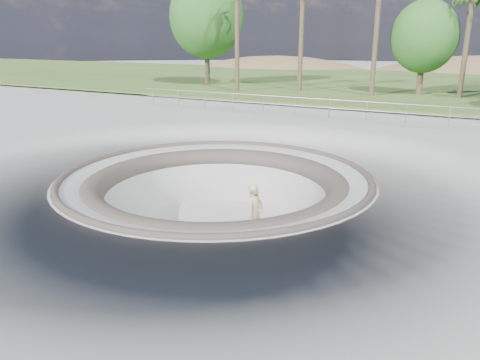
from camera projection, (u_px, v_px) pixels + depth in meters
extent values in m
plane|color=#A8A8A3|center=(216.00, 176.00, 15.41)|extent=(180.00, 180.00, 0.00)
torus|color=#A8A8A3|center=(217.00, 232.00, 16.00)|extent=(14.00, 14.00, 4.00)
cylinder|color=#A8A8A3|center=(217.00, 230.00, 15.98)|extent=(6.60, 6.60, 0.10)
torus|color=#49433A|center=(216.00, 176.00, 15.42)|extent=(10.24, 10.24, 0.24)
torus|color=#49433A|center=(216.00, 189.00, 15.55)|extent=(8.91, 8.91, 0.81)
cube|color=#3C5C25|center=(401.00, 84.00, 44.04)|extent=(180.00, 36.00, 0.12)
ellipsoid|color=brown|center=(276.00, 109.00, 73.61)|extent=(50.40, 36.00, 23.40)
cylinder|color=#999DA2|center=(330.00, 100.00, 25.20)|extent=(25.00, 0.05, 0.05)
cylinder|color=#999DA2|center=(330.00, 108.00, 25.33)|extent=(25.00, 0.05, 0.05)
cube|color=brown|center=(255.00, 242.00, 14.74)|extent=(0.94, 0.36, 0.02)
cylinder|color=#ABABB0|center=(255.00, 243.00, 14.75)|extent=(0.06, 0.19, 0.04)
cylinder|color=#ABABB0|center=(255.00, 243.00, 14.75)|extent=(0.06, 0.19, 0.04)
cylinder|color=silver|center=(255.00, 243.00, 14.75)|extent=(0.07, 0.04, 0.07)
cylinder|color=silver|center=(255.00, 243.00, 14.75)|extent=(0.07, 0.04, 0.07)
cylinder|color=silver|center=(255.00, 243.00, 14.75)|extent=(0.07, 0.04, 0.07)
cylinder|color=silver|center=(255.00, 243.00, 14.75)|extent=(0.07, 0.04, 0.07)
imported|color=#CAB582|center=(255.00, 214.00, 14.46)|extent=(0.54, 0.74, 1.90)
cylinder|color=brown|center=(237.00, 33.00, 36.01)|extent=(0.36, 0.36, 9.11)
cylinder|color=brown|center=(301.00, 33.00, 36.38)|extent=(0.36, 0.36, 9.03)
cylinder|color=brown|center=(378.00, 15.00, 32.92)|extent=(0.36, 0.36, 11.48)
cylinder|color=brown|center=(466.00, 45.00, 32.43)|extent=(0.36, 0.36, 7.45)
cylinder|color=brown|center=(207.00, 54.00, 42.01)|extent=(0.44, 0.44, 5.61)
ellipsoid|color=#2D6020|center=(206.00, 16.00, 41.08)|extent=(6.70, 6.09, 7.31)
cylinder|color=brown|center=(421.00, 69.00, 34.63)|extent=(0.44, 0.44, 4.00)
ellipsoid|color=#2D6020|center=(424.00, 36.00, 33.96)|extent=(4.78, 4.35, 5.22)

